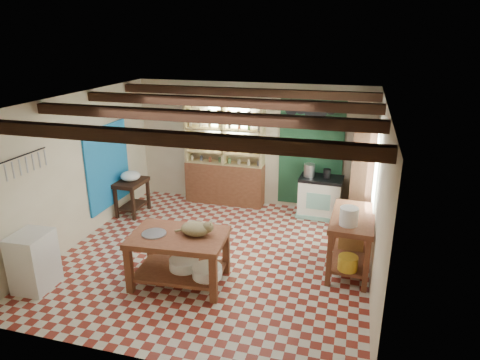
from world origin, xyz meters
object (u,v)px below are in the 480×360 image
(work_table, at_px, (179,259))
(right_counter, at_px, (351,243))
(stove, at_px, (320,197))
(prep_table, at_px, (132,197))
(white_cabinet, at_px, (34,261))
(cat, at_px, (196,229))

(work_table, distance_m, right_counter, 2.65)
(stove, xyz_separation_m, prep_table, (-3.72, -0.92, -0.05))
(right_counter, bearing_deg, work_table, -154.05)
(stove, height_order, white_cabinet, white_cabinet)
(prep_table, relative_size, white_cabinet, 0.83)
(prep_table, bearing_deg, white_cabinet, -89.05)
(work_table, relative_size, right_counter, 1.08)
(work_table, xyz_separation_m, prep_table, (-1.96, 2.12, -0.03))
(prep_table, bearing_deg, right_counter, -12.10)
(stove, bearing_deg, cat, -114.70)
(stove, xyz_separation_m, white_cabinet, (-3.74, -3.73, 0.02))
(prep_table, distance_m, right_counter, 4.50)
(work_table, distance_m, stove, 3.51)
(right_counter, bearing_deg, white_cabinet, -155.99)
(work_table, bearing_deg, stove, 55.40)
(cat, bearing_deg, stove, 48.45)
(prep_table, height_order, white_cabinet, white_cabinet)
(right_counter, distance_m, cat, 2.44)
(stove, distance_m, white_cabinet, 5.28)
(cat, bearing_deg, prep_table, 122.62)
(work_table, relative_size, stove, 1.64)
(work_table, xyz_separation_m, right_counter, (2.42, 1.07, 0.07))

